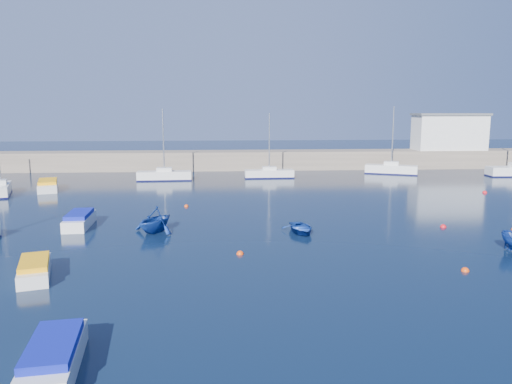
{
  "coord_description": "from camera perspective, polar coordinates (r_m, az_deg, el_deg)",
  "views": [
    {
      "loc": [
        -3.29,
        -24.95,
        8.67
      ],
      "look_at": [
        -0.35,
        16.78,
        1.6
      ],
      "focal_mm": 35.0,
      "sensor_mm": 36.0,
      "label": 1
    }
  ],
  "objects": [
    {
      "name": "motorboat_0",
      "position": [
        28.54,
        -23.98,
        -8.03
      ],
      "size": [
        2.56,
        4.38,
        0.93
      ],
      "rotation": [
        0.0,
        0.0,
        0.29
      ],
      "color": "silver",
      "rests_on": "ground"
    },
    {
      "name": "sailboat_6",
      "position": [
        62.51,
        1.51,
        2.14
      ],
      "size": [
        6.14,
        1.87,
        8.03
      ],
      "rotation": [
        0.0,
        0.0,
        1.6
      ],
      "color": "silver",
      "rests_on": "ground"
    },
    {
      "name": "dinghy_center",
      "position": [
        35.25,
        5.13,
        -4.14
      ],
      "size": [
        2.63,
        3.4,
        0.65
      ],
      "primitive_type": "imported",
      "rotation": [
        0.0,
        0.0,
        0.14
      ],
      "color": "navy",
      "rests_on": "ground"
    },
    {
      "name": "back_wall",
      "position": [
        71.41,
        -1.37,
        3.67
      ],
      "size": [
        96.0,
        4.5,
        2.6
      ],
      "primitive_type": "cube",
      "color": "#756859",
      "rests_on": "ground"
    },
    {
      "name": "harbor_office",
      "position": [
        78.46,
        21.22,
        6.34
      ],
      "size": [
        10.0,
        4.0,
        5.0
      ],
      "primitive_type": "cube",
      "color": "silver",
      "rests_on": "back_wall"
    },
    {
      "name": "dinghy_left",
      "position": [
        35.83,
        -11.47,
        -3.11
      ],
      "size": [
        4.31,
        4.48,
        1.82
      ],
      "primitive_type": "imported",
      "rotation": [
        0.0,
        0.0,
        -0.53
      ],
      "color": "navy",
      "rests_on": "ground"
    },
    {
      "name": "sailboat_3",
      "position": [
        56.33,
        -27.09,
        0.31
      ],
      "size": [
        3.08,
        5.62,
        7.31
      ],
      "rotation": [
        0.0,
        0.0,
        0.31
      ],
      "color": "silver",
      "rests_on": "ground"
    },
    {
      "name": "buoy_1",
      "position": [
        39.27,
        20.61,
        -3.79
      ],
      "size": [
        0.45,
        0.45,
        0.45
      ],
      "primitive_type": "sphere",
      "color": "red",
      "rests_on": "ground"
    },
    {
      "name": "ground",
      "position": [
        26.62,
        3.34,
        -9.43
      ],
      "size": [
        220.0,
        220.0,
        0.0
      ],
      "primitive_type": "plane",
      "color": "black",
      "rests_on": "ground"
    },
    {
      "name": "motorboat_3",
      "position": [
        18.74,
        -22.11,
        -17.02
      ],
      "size": [
        2.14,
        4.7,
        1.06
      ],
      "rotation": [
        0.0,
        0.0,
        0.12
      ],
      "color": "silver",
      "rests_on": "ground"
    },
    {
      "name": "motorboat_2",
      "position": [
        57.6,
        -22.69,
        0.71
      ],
      "size": [
        3.35,
        5.71,
        1.11
      ],
      "rotation": [
        0.0,
        0.0,
        0.29
      ],
      "color": "silver",
      "rests_on": "ground"
    },
    {
      "name": "buoy_3",
      "position": [
        44.79,
        -7.96,
        -1.66
      ],
      "size": [
        0.39,
        0.39,
        0.39
      ],
      "primitive_type": "sphere",
      "color": "#DE3F0B",
      "rests_on": "ground"
    },
    {
      "name": "buoy_4",
      "position": [
        56.64,
        24.67,
        -0.09
      ],
      "size": [
        0.46,
        0.46,
        0.46
      ],
      "primitive_type": "sphere",
      "color": "red",
      "rests_on": "ground"
    },
    {
      "name": "sailboat_7",
      "position": [
        68.67,
        15.2,
        2.56
      ],
      "size": [
        6.88,
        4.4,
        8.88
      ],
      "rotation": [
        0.0,
        0.0,
        1.16
      ],
      "color": "silver",
      "rests_on": "ground"
    },
    {
      "name": "sailboat_5",
      "position": [
        61.39,
        -10.42,
        1.89
      ],
      "size": [
        6.55,
        2.07,
        8.55
      ],
      "rotation": [
        0.0,
        0.0,
        1.61
      ],
      "color": "silver",
      "rests_on": "ground"
    },
    {
      "name": "buoy_0",
      "position": [
        30.16,
        -1.84,
        -7.12
      ],
      "size": [
        0.44,
        0.44,
        0.44
      ],
      "primitive_type": "sphere",
      "color": "#DE3F0B",
      "rests_on": "ground"
    },
    {
      "name": "motorboat_1",
      "position": [
        39.07,
        -19.53,
        -3.02
      ],
      "size": [
        1.77,
        4.54,
        1.1
      ],
      "rotation": [
        0.0,
        0.0,
        0.05
      ],
      "color": "silver",
      "rests_on": "ground"
    },
    {
      "name": "buoy_5",
      "position": [
        29.39,
        22.78,
        -8.34
      ],
      "size": [
        0.43,
        0.43,
        0.43
      ],
      "primitive_type": "sphere",
      "color": "#DE3F0B",
      "rests_on": "ground"
    }
  ]
}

